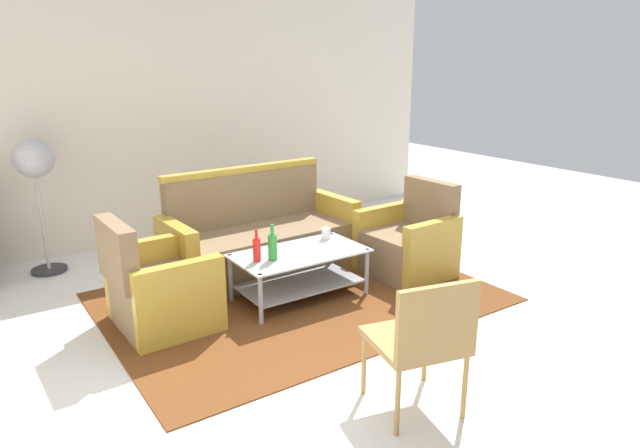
# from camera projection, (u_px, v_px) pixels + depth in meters

# --- Properties ---
(ground_plane) EXTENTS (14.00, 14.00, 0.00)m
(ground_plane) POSITION_uv_depth(u_px,v_px,m) (356.00, 330.00, 4.21)
(ground_plane) COLOR white
(wall_back) EXTENTS (6.52, 0.12, 2.80)m
(wall_back) POSITION_uv_depth(u_px,v_px,m) (189.00, 110.00, 6.24)
(wall_back) COLOR silver
(wall_back) RESTS_ON ground
(rug) EXTENTS (3.11, 2.25, 0.01)m
(rug) POSITION_uv_depth(u_px,v_px,m) (299.00, 297.00, 4.78)
(rug) COLOR brown
(rug) RESTS_ON ground
(couch) EXTENTS (1.82, 0.80, 0.96)m
(couch) POSITION_uv_depth(u_px,v_px,m) (260.00, 239.00, 5.29)
(couch) COLOR #7F6647
(couch) RESTS_ON rug
(armchair_left) EXTENTS (0.72, 0.78, 0.85)m
(armchair_left) POSITION_uv_depth(u_px,v_px,m) (159.00, 290.00, 4.20)
(armchair_left) COLOR #7F6647
(armchair_left) RESTS_ON rug
(armchair_right) EXTENTS (0.73, 0.79, 0.85)m
(armchair_right) POSITION_uv_depth(u_px,v_px,m) (408.00, 244.00, 5.24)
(armchair_right) COLOR #7F6647
(armchair_right) RESTS_ON rug
(coffee_table) EXTENTS (1.10, 0.60, 0.40)m
(coffee_table) POSITION_uv_depth(u_px,v_px,m) (300.00, 268.00, 4.70)
(coffee_table) COLOR silver
(coffee_table) RESTS_ON rug
(bottle_red) EXTENTS (0.06, 0.06, 0.26)m
(bottle_red) POSITION_uv_depth(u_px,v_px,m) (257.00, 249.00, 4.42)
(bottle_red) COLOR red
(bottle_red) RESTS_ON coffee_table
(bottle_green) EXTENTS (0.07, 0.07, 0.30)m
(bottle_green) POSITION_uv_depth(u_px,v_px,m) (273.00, 246.00, 4.45)
(bottle_green) COLOR #2D8C38
(bottle_green) RESTS_ON coffee_table
(cup) EXTENTS (0.08, 0.08, 0.10)m
(cup) POSITION_uv_depth(u_px,v_px,m) (326.00, 234.00, 4.98)
(cup) COLOR silver
(cup) RESTS_ON coffee_table
(pedestal_fan) EXTENTS (0.36, 0.36, 1.27)m
(pedestal_fan) POSITION_uv_depth(u_px,v_px,m) (34.00, 166.00, 5.08)
(pedestal_fan) COLOR #2D2D33
(pedestal_fan) RESTS_ON ground
(wicker_chair) EXTENTS (0.58, 0.58, 0.84)m
(wicker_chair) POSITION_uv_depth(u_px,v_px,m) (423.00, 336.00, 3.08)
(wicker_chair) COLOR #AD844C
(wicker_chair) RESTS_ON ground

